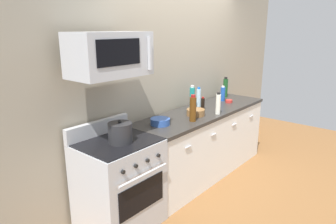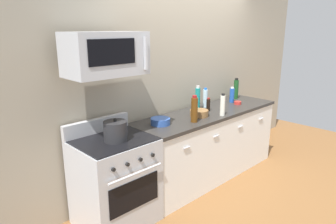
{
  "view_description": "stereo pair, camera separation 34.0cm",
  "coord_description": "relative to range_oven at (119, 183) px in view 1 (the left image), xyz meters",
  "views": [
    {
      "loc": [
        -3.32,
        -2.16,
        1.99
      ],
      "look_at": [
        -0.81,
        -0.05,
        1.07
      ],
      "focal_mm": 32.69,
      "sensor_mm": 36.0,
      "label": 1
    },
    {
      "loc": [
        -3.09,
        -2.41,
        1.99
      ],
      "look_at": [
        -0.81,
        -0.05,
        1.07
      ],
      "focal_mm": 32.69,
      "sensor_mm": 36.0,
      "label": 2
    }
  ],
  "objects": [
    {
      "name": "stockpot",
      "position": [
        0.0,
        -0.05,
        0.55
      ],
      "size": [
        0.23,
        0.23,
        0.23
      ],
      "color": "#262628",
      "rests_on": "range_oven"
    },
    {
      "name": "ground_plane",
      "position": [
        1.52,
        -0.0,
        -0.47
      ],
      "size": [
        6.45,
        6.45,
        0.0
      ],
      "primitive_type": "plane",
      "color": "brown"
    },
    {
      "name": "bottle_sparkling_teal",
      "position": [
        1.44,
        0.15,
        0.61
      ],
      "size": [
        0.07,
        0.07,
        0.33
      ],
      "color": "#197F7A",
      "rests_on": "countertop_slab"
    },
    {
      "name": "bowl_wooden_salad",
      "position": [
        1.24,
        -0.06,
        0.49
      ],
      "size": [
        0.23,
        0.23,
        0.08
      ],
      "color": "brown",
      "rests_on": "countertop_slab"
    },
    {
      "name": "bottle_water_clear",
      "position": [
        1.64,
        0.17,
        0.58
      ],
      "size": [
        0.06,
        0.06,
        0.27
      ],
      "color": "silver",
      "rests_on": "countertop_slab"
    },
    {
      "name": "bowl_blue_mixing",
      "position": [
        0.66,
        0.03,
        0.49
      ],
      "size": [
        0.22,
        0.22,
        0.07
      ],
      "color": "#2D519E",
      "rests_on": "countertop_slab"
    },
    {
      "name": "bottle_wine_green",
      "position": [
        2.4,
        0.19,
        0.6
      ],
      "size": [
        0.07,
        0.07,
        0.32
      ],
      "color": "#19471E",
      "rests_on": "countertop_slab"
    },
    {
      "name": "bottle_soy_sauce_dark",
      "position": [
        1.51,
        0.02,
        0.53
      ],
      "size": [
        0.05,
        0.05,
        0.18
      ],
      "color": "black",
      "rests_on": "countertop_slab"
    },
    {
      "name": "range_oven",
      "position": [
        0.0,
        0.0,
        0.0
      ],
      "size": [
        0.76,
        0.69,
        1.07
      ],
      "color": "#B7BABF",
      "rests_on": "ground_plane"
    },
    {
      "name": "microwave",
      "position": [
        0.0,
        0.04,
        1.28
      ],
      "size": [
        0.74,
        0.44,
        0.4
      ],
      "color": "#B7BABF"
    },
    {
      "name": "back_wall",
      "position": [
        1.52,
        0.41,
        0.88
      ],
      "size": [
        5.37,
        0.1,
        2.7
      ],
      "primitive_type": "cube",
      "color": "#9E937F",
      "rests_on": "ground_plane"
    },
    {
      "name": "bottle_vinegar_white",
      "position": [
        1.47,
        -0.24,
        0.58
      ],
      "size": [
        0.06,
        0.06,
        0.28
      ],
      "color": "silver",
      "rests_on": "countertop_slab"
    },
    {
      "name": "bowl_red_small",
      "position": [
        2.1,
        -0.05,
        0.47
      ],
      "size": [
        0.1,
        0.1,
        0.04
      ],
      "color": "#B72D28",
      "rests_on": "countertop_slab"
    },
    {
      "name": "counter_unit",
      "position": [
        1.52,
        -0.0,
        -0.01
      ],
      "size": [
        2.28,
        0.66,
        0.92
      ],
      "color": "white",
      "rests_on": "ground_plane"
    },
    {
      "name": "bottle_soda_blue",
      "position": [
        2.14,
        0.08,
        0.56
      ],
      "size": [
        0.07,
        0.07,
        0.23
      ],
      "color": "#1E4CA5",
      "rests_on": "countertop_slab"
    },
    {
      "name": "bottle_wine_amber",
      "position": [
        1.01,
        -0.17,
        0.6
      ],
      "size": [
        0.08,
        0.08,
        0.32
      ],
      "color": "#59330F",
      "rests_on": "countertop_slab"
    }
  ]
}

